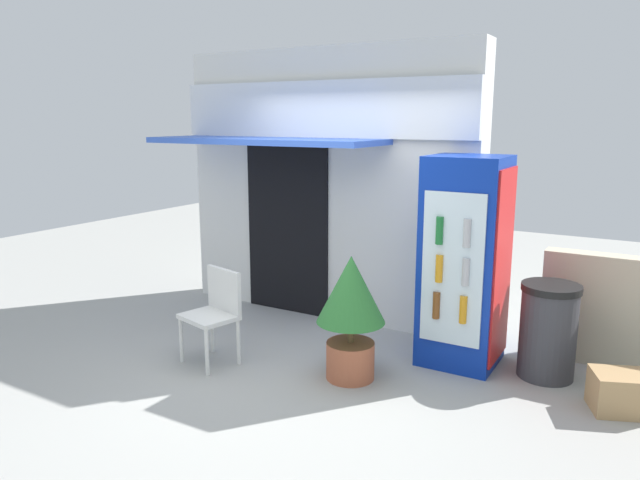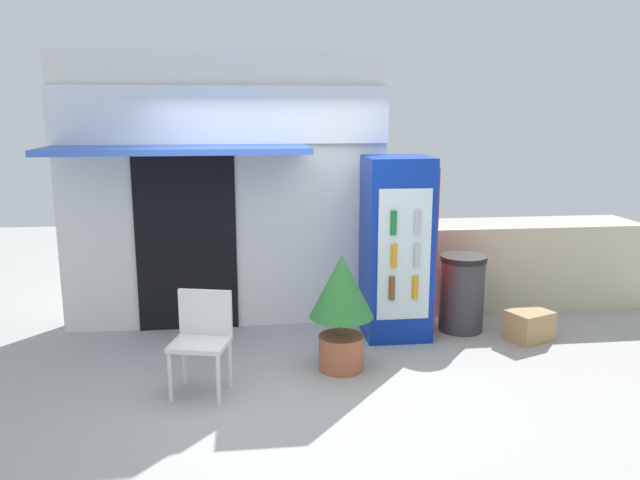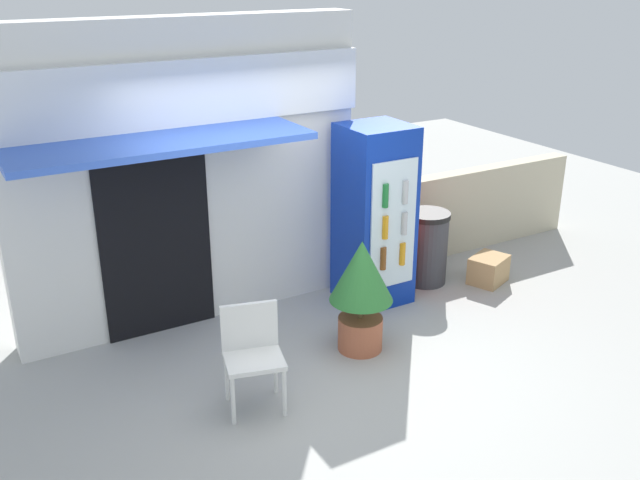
{
  "view_description": "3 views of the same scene",
  "coord_description": "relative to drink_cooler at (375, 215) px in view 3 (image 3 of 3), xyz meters",
  "views": [
    {
      "loc": [
        2.77,
        -4.11,
        2.23
      ],
      "look_at": [
        0.13,
        0.39,
        1.15
      ],
      "focal_mm": 33.26,
      "sensor_mm": 36.0,
      "label": 1
    },
    {
      "loc": [
        -0.3,
        -5.29,
        2.4
      ],
      "look_at": [
        0.37,
        0.3,
        1.22
      ],
      "focal_mm": 35.49,
      "sensor_mm": 36.0,
      "label": 2
    },
    {
      "loc": [
        -2.71,
        -4.7,
        3.43
      ],
      "look_at": [
        0.2,
        0.34,
        1.13
      ],
      "focal_mm": 39.71,
      "sensor_mm": 36.0,
      "label": 3
    }
  ],
  "objects": [
    {
      "name": "cardboard_box",
      "position": [
        1.36,
        -0.33,
        -0.8
      ],
      "size": [
        0.52,
        0.47,
        0.31
      ],
      "primitive_type": "cube",
      "rotation": [
        0.0,
        0.0,
        0.38
      ],
      "color": "tan",
      "rests_on": "ground"
    },
    {
      "name": "stone_boundary_wall",
      "position": [
        1.99,
        0.61,
        -0.44
      ],
      "size": [
        2.8,
        0.21,
        1.03
      ],
      "primitive_type": "cube",
      "color": "beige",
      "rests_on": "ground"
    },
    {
      "name": "drink_cooler",
      "position": [
        0.0,
        0.0,
        0.0
      ],
      "size": [
        0.69,
        0.72,
        1.91
      ],
      "color": "#0C2D9E",
      "rests_on": "ground"
    },
    {
      "name": "potted_plant_near_shop",
      "position": [
        -0.72,
        -0.85,
        -0.29
      ],
      "size": [
        0.59,
        0.59,
        1.1
      ],
      "color": "#AD5B3D",
      "rests_on": "ground"
    },
    {
      "name": "plastic_chair",
      "position": [
        -1.96,
        -1.14,
        -0.44
      ],
      "size": [
        0.55,
        0.5,
        0.87
      ],
      "color": "silver",
      "rests_on": "ground"
    },
    {
      "name": "ground",
      "position": [
        -1.27,
        -1.04,
        -0.95
      ],
      "size": [
        16.0,
        16.0,
        0.0
      ],
      "primitive_type": "plane",
      "color": "#A3A39E"
    },
    {
      "name": "storefront_building",
      "position": [
        -1.81,
        0.59,
        0.58
      ],
      "size": [
        3.52,
        1.2,
        2.98
      ],
      "color": "silver",
      "rests_on": "ground"
    },
    {
      "name": "trash_bin",
      "position": [
        0.75,
        0.05,
        -0.53
      ],
      "size": [
        0.5,
        0.5,
        0.84
      ],
      "color": "#38383D",
      "rests_on": "ground"
    }
  ]
}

